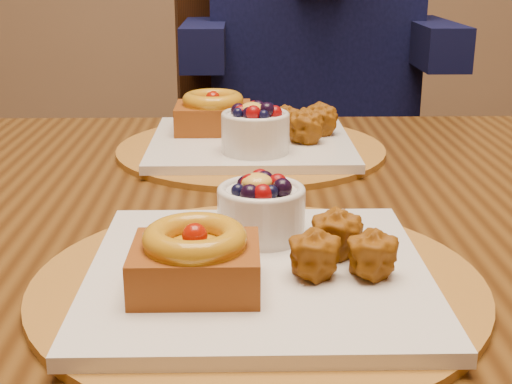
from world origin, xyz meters
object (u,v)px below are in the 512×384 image
(place_setting_far, at_px, (249,136))
(chair_far, at_px, (293,173))
(dining_table, at_px, (254,265))
(place_setting_near, at_px, (256,263))

(place_setting_far, relative_size, chair_far, 0.39)
(dining_table, relative_size, chair_far, 1.64)
(dining_table, height_order, chair_far, chair_far)
(dining_table, height_order, place_setting_far, place_setting_far)
(dining_table, bearing_deg, chair_far, 82.66)
(place_setting_far, xyz_separation_m, chair_far, (0.11, 0.60, -0.24))
(place_setting_near, height_order, place_setting_far, place_setting_far)
(place_setting_far, bearing_deg, chair_far, 79.84)
(dining_table, distance_m, chair_far, 0.84)
(place_setting_far, height_order, chair_far, chair_far)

